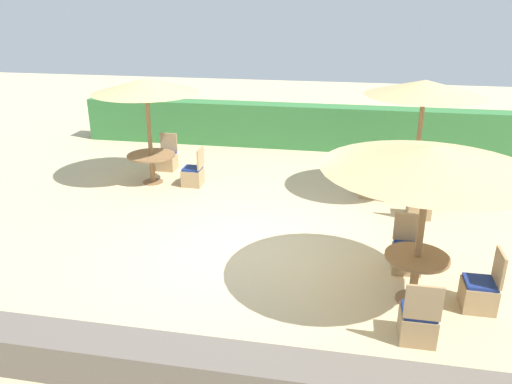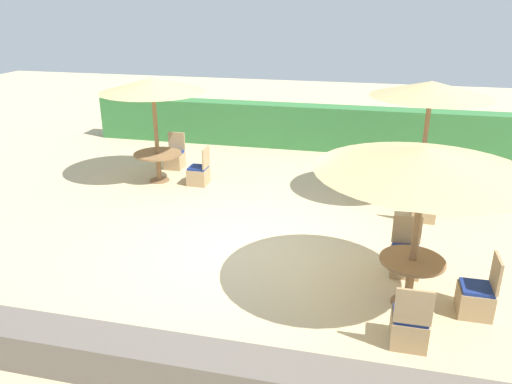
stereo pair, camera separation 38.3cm
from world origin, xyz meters
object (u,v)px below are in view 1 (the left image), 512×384
(patio_chair_front_right_north, at_px, (406,255))
(round_table_front_right, at_px, (416,267))
(patio_chair_back_left_north, at_px, (167,160))
(patio_chair_back_left_east, at_px, (193,175))
(parasol_front_right, at_px, (430,158))
(patio_chair_back_right_east, at_px, (460,190))
(patio_chair_back_right_north, at_px, (411,175))
(parasol_back_left, at_px, (146,86))
(patio_chair_front_right_east, at_px, (480,292))
(round_table_back_right, at_px, (414,174))
(patio_chair_back_right_south, at_px, (419,205))
(patio_chair_front_right_south, at_px, (418,323))
(round_table_back_left, at_px, (152,160))
(patio_chair_back_right_west, at_px, (369,185))
(parasol_back_right, at_px, (425,88))

(patio_chair_front_right_north, bearing_deg, round_table_front_right, 91.38)
(patio_chair_back_left_north, xyz_separation_m, patio_chair_back_left_east, (1.05, -1.04, 0.00))
(parasol_front_right, distance_m, patio_chair_back_right_east, 4.89)
(patio_chair_back_right_north, bearing_deg, parasol_back_left, 9.18)
(parasol_front_right, bearing_deg, round_table_front_right, 180.00)
(patio_chair_front_right_east, bearing_deg, patio_chair_back_left_north, 51.93)
(parasol_back_left, xyz_separation_m, round_table_back_right, (6.14, 0.05, -1.76))
(parasol_front_right, relative_size, patio_chair_front_right_north, 3.17)
(parasol_back_left, bearing_deg, round_table_front_right, -35.85)
(patio_chair_back_left_north, relative_size, round_table_front_right, 1.01)
(round_table_back_right, distance_m, patio_chair_back_right_east, 1.06)
(round_table_back_right, bearing_deg, patio_chair_back_right_south, -88.08)
(parasol_back_left, relative_size, patio_chair_back_left_north, 2.71)
(parasol_back_left, distance_m, patio_chair_front_right_south, 7.92)
(parasol_back_left, height_order, round_table_back_right, parasol_back_left)
(round_table_back_left, distance_m, patio_chair_back_right_north, 6.28)
(round_table_back_left, distance_m, round_table_front_right, 7.08)
(patio_chair_front_right_east, relative_size, round_table_back_right, 0.92)
(round_table_front_right, relative_size, patio_chair_back_right_south, 0.99)
(patio_chair_back_left_east, distance_m, parasol_front_right, 6.56)
(parasol_back_left, xyz_separation_m, patio_chair_front_right_north, (5.71, -3.23, -2.08))
(patio_chair_front_right_north, bearing_deg, patio_chair_back_left_north, -36.72)
(parasol_front_right, xyz_separation_m, round_table_front_right, (-0.00, 0.00, -1.67))
(patio_chair_front_right_south, xyz_separation_m, round_table_back_right, (0.44, 5.15, 0.32))
(patio_chair_back_left_north, xyz_separation_m, round_table_back_right, (6.14, -0.98, 0.32))
(patio_chair_front_right_north, relative_size, patio_chair_front_right_east, 1.00)
(patio_chair_back_left_north, height_order, patio_chair_back_right_west, same)
(patio_chair_front_right_south, relative_size, patio_chair_back_right_south, 1.00)
(round_table_front_right, distance_m, patio_chair_back_right_west, 4.26)
(round_table_back_right, bearing_deg, patio_chair_back_right_east, 2.94)
(patio_chair_back_left_east, distance_m, parasol_back_right, 5.56)
(patio_chair_back_left_east, height_order, patio_chair_front_right_east, same)
(parasol_back_left, distance_m, parasol_back_right, 6.14)
(patio_chair_front_right_east, bearing_deg, patio_chair_back_left_east, 53.35)
(patio_chair_front_right_south, bearing_deg, patio_chair_back_right_north, 85.32)
(patio_chair_front_right_north, distance_m, round_table_back_right, 3.32)
(patio_chair_front_right_north, height_order, patio_chair_back_right_south, same)
(round_table_front_right, relative_size, patio_chair_front_right_south, 0.99)
(round_table_back_left, distance_m, patio_chair_front_right_north, 6.57)
(parasol_back_left, xyz_separation_m, parasol_back_right, (6.14, 0.05, 0.13))
(patio_chair_back_left_east, relative_size, round_table_back_right, 0.92)
(parasol_back_right, distance_m, patio_chair_back_right_west, 2.42)
(patio_chair_front_right_south, bearing_deg, parasol_back_right, 85.11)
(parasol_front_right, height_order, round_table_back_right, parasol_front_right)
(parasol_back_right, bearing_deg, round_table_back_right, 0.00)
(round_table_front_right, bearing_deg, parasol_front_right, 0.00)
(patio_chair_back_right_east, bearing_deg, patio_chair_back_right_south, 137.34)
(parasol_back_left, bearing_deg, round_table_back_right, 0.50)
(parasol_back_right, height_order, patio_chair_back_right_north, parasol_back_right)
(patio_chair_front_right_east, relative_size, patio_chair_back_right_west, 1.00)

